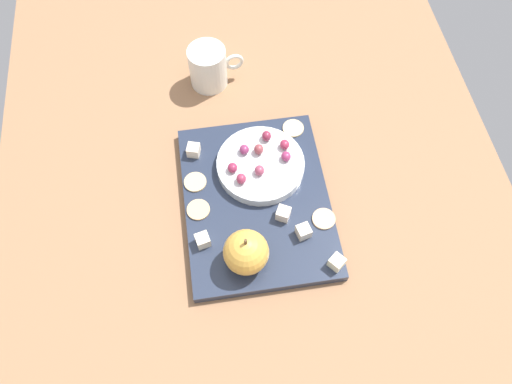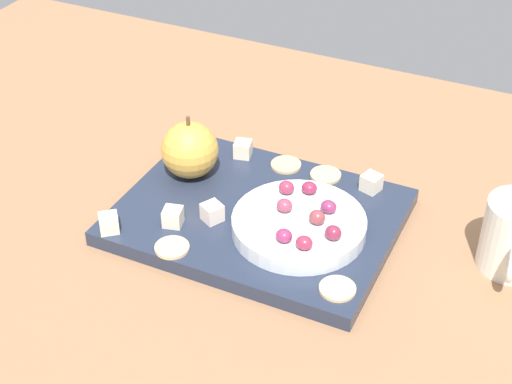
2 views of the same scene
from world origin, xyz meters
The scene contains 23 objects.
table centered at (0.00, 0.00, 1.63)cm, with size 143.37×95.43×3.25cm, color #936948.
platter centered at (2.84, -0.21, 4.23)cm, with size 33.81×25.85×1.96cm, color #252E41.
serving_dish centered at (9.04, -1.68, 6.20)cm, with size 16.14×16.14×1.99cm, color silver.
apple_whole centered at (-8.63, 3.47, 8.98)cm, with size 7.55×7.55×7.55cm, color gold.
apple_stem centered at (-8.63, 3.47, 13.36)cm, with size 0.50×0.50×1.20cm, color brown.
cheese_cube_0 centered at (-1.42, -4.07, 6.33)cm, with size 2.24×2.24×2.24cm, color #F9E4CD.
cheese_cube_1 centered at (-4.33, 10.33, 6.33)cm, with size 2.24×2.24×2.24cm, color #F9EBCB.
cheese_cube_2 centered at (14.09, 10.22, 6.33)cm, with size 2.24×2.24×2.24cm, color #F9E7C9.
cheese_cube_3 centered at (-11.60, -11.25, 6.33)cm, with size 2.24×2.24×2.24cm, color #F5F4C9.
cheese_cube_4 centered at (-5.29, -6.90, 6.33)cm, with size 2.24×2.24×2.24cm, color #EFE0C4.
cracker_0 centered at (16.86, -9.32, 5.41)cm, with size 4.09×4.09×0.40cm, color #E2C289.
cracker_1 centered at (-3.06, -11.03, 5.41)cm, with size 4.09×4.09×0.40cm, color #E3B687.
cracker_2 centered at (2.02, 10.57, 5.41)cm, with size 4.09×4.09×0.40cm, color #E1B67C.
cracker_3 centered at (7.72, 10.60, 5.41)cm, with size 4.09×4.09×0.40cm, color #DAB983.
grape_0 centered at (14.02, -3.57, 8.09)cm, with size 1.95×1.75×1.78cm, color maroon.
grape_1 centered at (9.10, -6.36, 8.00)cm, with size 1.95×1.75×1.60cm, color #902D59.
grape_2 centered at (11.68, -6.57, 8.02)cm, with size 1.95×1.75×1.64cm, color #962A46.
grape_3 centered at (8.16, 3.57, 7.98)cm, with size 1.95×1.75×1.57cm, color maroon.
grape_4 centered at (11.71, 0.95, 8.00)cm, with size 1.95×1.75×1.60cm, color #832E58.
grape_5 centered at (11.29, -1.68, 8.11)cm, with size 1.95×1.75×1.81cm, color brown.
grape_6 centered at (6.87, -1.13, 8.03)cm, with size 1.95×1.75×1.66cm, color #933D55.
grape_7 centered at (5.62, 2.33, 8.07)cm, with size 1.95×1.75×1.74cm, color #942F4A.
cup centered at (32.88, 5.33, 7.66)cm, with size 7.67×10.88×8.81cm.
Camera 1 is at (-38.46, 6.36, 84.41)cm, focal length 34.99 mm.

